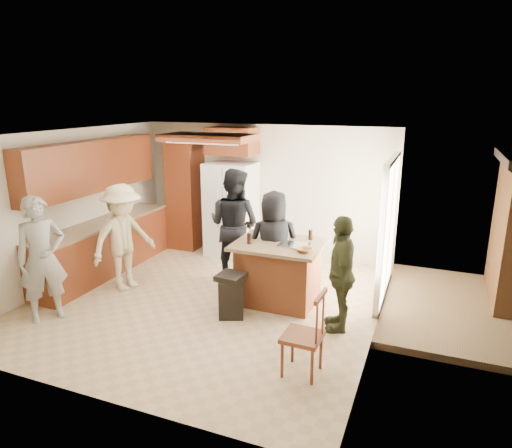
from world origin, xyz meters
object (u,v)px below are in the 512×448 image
at_px(person_behind_left, 234,225).
at_px(kitchen_island, 278,272).
at_px(person_counter, 123,238).
at_px(person_front_left, 42,259).
at_px(refrigerator, 231,209).
at_px(spindle_chair, 304,337).
at_px(trash_bin, 231,295).
at_px(person_side_right, 341,273).
at_px(person_behind_right, 274,245).

height_order(person_behind_left, kitchen_island, person_behind_left).
bearing_deg(kitchen_island, person_counter, -169.93).
bearing_deg(person_front_left, kitchen_island, -25.58).
distance_m(person_behind_left, kitchen_island, 1.25).
distance_m(person_counter, kitchen_island, 2.51).
bearing_deg(refrigerator, spindle_chair, -54.41).
relative_size(person_counter, spindle_chair, 1.72).
xyz_separation_m(person_front_left, person_behind_left, (1.82, 2.30, 0.07)).
xyz_separation_m(person_behind_left, trash_bin, (0.53, -1.29, -0.62)).
xyz_separation_m(person_behind_left, person_counter, (-1.45, -1.03, -0.09)).
bearing_deg(trash_bin, person_behind_left, 112.37).
distance_m(person_side_right, kitchen_island, 1.17).
bearing_deg(person_front_left, spindle_chair, -56.34).
bearing_deg(person_side_right, refrigerator, -146.05).
bearing_deg(kitchen_island, person_front_left, -148.79).
bearing_deg(person_behind_left, person_side_right, 159.90).
distance_m(person_front_left, trash_bin, 2.62).
bearing_deg(trash_bin, kitchen_island, 56.58).
height_order(person_behind_left, trash_bin, person_behind_left).
bearing_deg(person_behind_left, trash_bin, 120.50).
bearing_deg(spindle_chair, person_side_right, 82.83).
bearing_deg(person_counter, spindle_chair, -91.46).
xyz_separation_m(person_side_right, refrigerator, (-2.58, 2.21, 0.12)).
bearing_deg(person_front_left, person_behind_left, -5.10).
height_order(person_behind_right, person_counter, person_counter).
height_order(person_behind_right, refrigerator, refrigerator).
height_order(person_side_right, kitchen_island, person_side_right).
xyz_separation_m(kitchen_island, trash_bin, (-0.46, -0.69, -0.16)).
bearing_deg(spindle_chair, kitchen_island, 117.59).
bearing_deg(person_side_right, person_counter, -106.30).
bearing_deg(person_side_right, spindle_chair, -22.65).
xyz_separation_m(person_side_right, kitchen_island, (-1.02, 0.48, -0.31)).
distance_m(person_side_right, trash_bin, 1.57).
bearing_deg(person_behind_right, person_front_left, 10.46).
xyz_separation_m(person_front_left, spindle_chair, (3.68, 0.03, -0.42)).
distance_m(person_behind_left, person_counter, 1.78).
distance_m(person_side_right, spindle_chair, 1.24).
relative_size(person_counter, refrigerator, 0.95).
height_order(person_front_left, person_side_right, person_front_left).
relative_size(person_front_left, person_counter, 1.03).
bearing_deg(spindle_chair, person_behind_right, 118.65).
xyz_separation_m(refrigerator, kitchen_island, (1.56, -1.73, -0.43)).
xyz_separation_m(person_side_right, person_counter, (-3.46, 0.05, 0.07)).
bearing_deg(kitchen_island, refrigerator, 132.06).
xyz_separation_m(person_behind_right, person_counter, (-2.30, -0.62, 0.03)).
distance_m(person_front_left, person_side_right, 4.02).
bearing_deg(person_behind_left, person_behind_right, 162.31).
height_order(person_front_left, spindle_chair, person_front_left).
relative_size(person_counter, trash_bin, 2.71).
bearing_deg(kitchen_island, trash_bin, -123.42).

